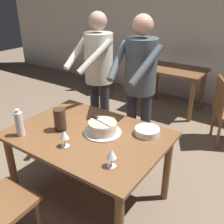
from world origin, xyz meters
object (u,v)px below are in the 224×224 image
plate_stack (147,131)px  main_dining_table (89,144)px  wine_glass_near (64,135)px  background_table (174,78)px  cake_knife (97,119)px  wine_glass_far (112,154)px  background_chair_1 (98,67)px  hurricane_lamp (60,120)px  water_bottle (19,124)px  person_cutting_cake (140,81)px  cake_on_platter (102,128)px  person_standing_beside (98,71)px

plate_stack → main_dining_table: bearing=-146.8°
wine_glass_near → background_table: size_ratio=0.14×
cake_knife → wine_glass_far: size_ratio=1.85×
background_table → wine_glass_far: bearing=-77.0°
cake_knife → background_chair_1: bearing=127.5°
cake_knife → wine_glass_far: 0.55m
main_dining_table → hurricane_lamp: (-0.25, -0.09, 0.22)m
water_bottle → background_chair_1: 3.26m
hurricane_lamp → person_cutting_cake: person_cutting_cake is taller
person_cutting_cake → background_table: bearing=99.9°
water_bottle → hurricane_lamp: size_ratio=1.19×
cake_knife → hurricane_lamp: size_ratio=1.27×
person_cutting_cake → cake_on_platter: bearing=-91.7°
cake_on_platter → plate_stack: (0.34, 0.21, -0.02)m
main_dining_table → water_bottle: (-0.47, -0.36, 0.23)m
plate_stack → wine_glass_near: 0.73m
wine_glass_near → wine_glass_far: 0.47m
main_dining_table → wine_glass_near: (-0.02, -0.27, 0.21)m
water_bottle → hurricane_lamp: (0.22, 0.27, -0.01)m
water_bottle → background_table: 2.88m
hurricane_lamp → person_standing_beside: 0.88m
cake_knife → hurricane_lamp: bearing=-145.5°
background_table → plate_stack: bearing=-73.9°
plate_stack → background_table: (-0.64, 2.21, -0.20)m
hurricane_lamp → background_table: hurricane_lamp is taller
main_dining_table → background_table: bearing=94.5°
plate_stack → background_chair_1: (-2.31, 2.28, -0.29)m
main_dining_table → plate_stack: size_ratio=6.24×
plate_stack → wine_glass_far: size_ratio=1.53×
wine_glass_near → person_cutting_cake: size_ratio=0.08×
cake_knife → person_standing_beside: bearing=126.3°
wine_glass_far → background_chair_1: (-2.31, 2.84, -0.36)m
person_standing_beside → water_bottle: bearing=-91.6°
background_chair_1 → person_cutting_cake: bearing=-43.2°
background_chair_1 → cake_knife: bearing=-52.5°
wine_glass_far → hurricane_lamp: size_ratio=0.69×
cake_knife → person_cutting_cake: (0.09, 0.61, 0.21)m
cake_knife → plate_stack: bearing=24.5°
cake_on_platter → cake_knife: cake_knife is taller
cake_on_platter → plate_stack: size_ratio=1.55×
plate_stack → person_standing_beside: bearing=153.0°
hurricane_lamp → background_chair_1: size_ratio=0.23×
cake_on_platter → wine_glass_near: (-0.12, -0.35, 0.05)m
water_bottle → background_table: (0.27, 2.85, -0.29)m
main_dining_table → hurricane_lamp: 0.34m
cake_knife → hurricane_lamp: hurricane_lamp is taller
background_chair_1 → main_dining_table: bearing=-54.0°
wine_glass_far → cake_on_platter: bearing=134.1°
main_dining_table → cake_on_platter: cake_on_platter is taller
person_cutting_cake → background_chair_1: bearing=136.8°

